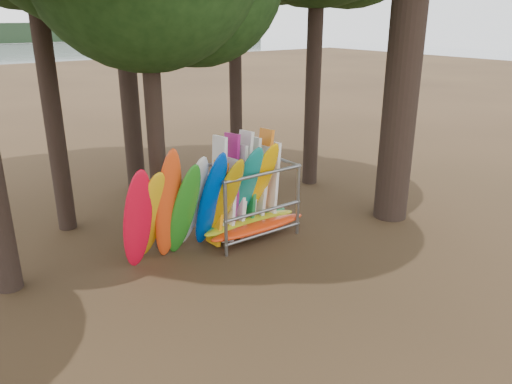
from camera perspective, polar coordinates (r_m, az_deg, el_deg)
ground at (r=12.29m, az=1.96°, el=-8.62°), size 120.00×120.00×0.00m
kayak_row at (r=12.66m, az=-5.88°, el=-1.16°), size 4.31×1.98×3.15m
storage_rack at (r=13.65m, az=-1.08°, el=-1.15°), size 3.03×1.56×2.90m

